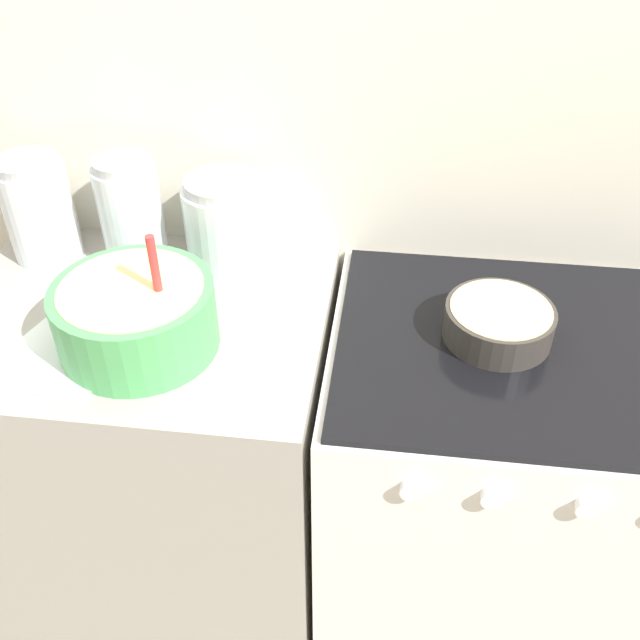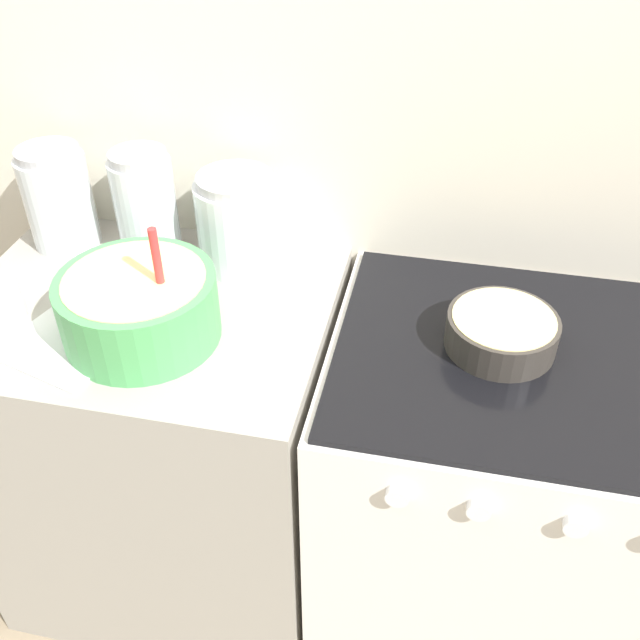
{
  "view_description": "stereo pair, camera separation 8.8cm",
  "coord_description": "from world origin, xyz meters",
  "px_view_note": "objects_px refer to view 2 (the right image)",
  "views": [
    {
      "loc": [
        0.13,
        -0.78,
        1.75
      ],
      "look_at": [
        -0.0,
        0.26,
        0.93
      ],
      "focal_mm": 40.0,
      "sensor_mm": 36.0,
      "label": 1
    },
    {
      "loc": [
        0.21,
        -0.76,
        1.75
      ],
      "look_at": [
        -0.0,
        0.26,
        0.93
      ],
      "focal_mm": 40.0,
      "sensor_mm": 36.0,
      "label": 2
    }
  ],
  "objects_px": {
    "stove": "(495,503)",
    "storage_jar_right": "(238,227)",
    "storage_jar_left": "(60,204)",
    "storage_jar_middle": "(147,211)",
    "mixing_bowl": "(139,304)",
    "baking_pan": "(502,331)",
    "tin_can": "(3,300)"
  },
  "relations": [
    {
      "from": "stove",
      "to": "storage_jar_right",
      "type": "distance_m",
      "value": 0.84
    },
    {
      "from": "storage_jar_left",
      "to": "storage_jar_middle",
      "type": "height_order",
      "value": "storage_jar_middle"
    },
    {
      "from": "stove",
      "to": "mixing_bowl",
      "type": "height_order",
      "value": "mixing_bowl"
    },
    {
      "from": "mixing_bowl",
      "to": "storage_jar_right",
      "type": "relative_size",
      "value": 1.43
    },
    {
      "from": "stove",
      "to": "mixing_bowl",
      "type": "distance_m",
      "value": 0.9
    },
    {
      "from": "stove",
      "to": "baking_pan",
      "type": "distance_m",
      "value": 0.48
    },
    {
      "from": "baking_pan",
      "to": "tin_can",
      "type": "height_order",
      "value": "tin_can"
    },
    {
      "from": "storage_jar_middle",
      "to": "storage_jar_right",
      "type": "xyz_separation_m",
      "value": [
        0.21,
        -0.0,
        -0.01
      ]
    },
    {
      "from": "storage_jar_middle",
      "to": "tin_can",
      "type": "xyz_separation_m",
      "value": [
        -0.18,
        -0.3,
        -0.05
      ]
    },
    {
      "from": "baking_pan",
      "to": "mixing_bowl",
      "type": "bearing_deg",
      "value": -170.85
    },
    {
      "from": "stove",
      "to": "mixing_bowl",
      "type": "relative_size",
      "value": 2.96
    },
    {
      "from": "stove",
      "to": "baking_pan",
      "type": "relative_size",
      "value": 4.25
    },
    {
      "from": "storage_jar_right",
      "to": "baking_pan",
      "type": "bearing_deg",
      "value": -17.6
    },
    {
      "from": "stove",
      "to": "baking_pan",
      "type": "xyz_separation_m",
      "value": [
        -0.06,
        0.02,
        0.48
      ]
    },
    {
      "from": "stove",
      "to": "mixing_bowl",
      "type": "bearing_deg",
      "value": -172.77
    },
    {
      "from": "baking_pan",
      "to": "storage_jar_middle",
      "type": "distance_m",
      "value": 0.79
    },
    {
      "from": "stove",
      "to": "tin_can",
      "type": "bearing_deg",
      "value": -174.19
    },
    {
      "from": "tin_can",
      "to": "baking_pan",
      "type": "bearing_deg",
      "value": 7.08
    },
    {
      "from": "mixing_bowl",
      "to": "storage_jar_right",
      "type": "bearing_deg",
      "value": 69.56
    },
    {
      "from": "storage_jar_left",
      "to": "storage_jar_right",
      "type": "xyz_separation_m",
      "value": [
        0.41,
        0.0,
        -0.01
      ]
    },
    {
      "from": "baking_pan",
      "to": "storage_jar_middle",
      "type": "xyz_separation_m",
      "value": [
        -0.77,
        0.18,
        0.07
      ]
    },
    {
      "from": "stove",
      "to": "storage_jar_left",
      "type": "xyz_separation_m",
      "value": [
        -1.04,
        0.19,
        0.54
      ]
    },
    {
      "from": "baking_pan",
      "to": "storage_jar_right",
      "type": "relative_size",
      "value": 1.0
    },
    {
      "from": "baking_pan",
      "to": "tin_can",
      "type": "xyz_separation_m",
      "value": [
        -0.95,
        -0.12,
        0.01
      ]
    },
    {
      "from": "mixing_bowl",
      "to": "storage_jar_left",
      "type": "distance_m",
      "value": 0.42
    },
    {
      "from": "mixing_bowl",
      "to": "baking_pan",
      "type": "relative_size",
      "value": 1.43
    },
    {
      "from": "storage_jar_left",
      "to": "tin_can",
      "type": "distance_m",
      "value": 0.3
    },
    {
      "from": "tin_can",
      "to": "mixing_bowl",
      "type": "bearing_deg",
      "value": 2.12
    },
    {
      "from": "storage_jar_right",
      "to": "tin_can",
      "type": "xyz_separation_m",
      "value": [
        -0.39,
        -0.3,
        -0.04
      ]
    },
    {
      "from": "stove",
      "to": "tin_can",
      "type": "distance_m",
      "value": 1.13
    },
    {
      "from": "storage_jar_left",
      "to": "storage_jar_middle",
      "type": "relative_size",
      "value": 0.95
    },
    {
      "from": "storage_jar_left",
      "to": "tin_can",
      "type": "relative_size",
      "value": 2.37
    }
  ]
}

